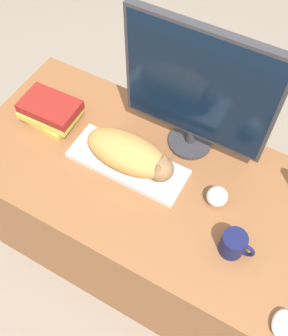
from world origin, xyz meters
TOP-DOWN VIEW (x-y plane):
  - ground_plane at (0.00, 0.00)m, footprint 12.00×12.00m
  - desk at (0.00, 0.33)m, footprint 1.50×0.66m
  - keyboard at (-0.15, 0.33)m, footprint 0.44×0.16m
  - cat at (-0.14, 0.33)m, footprint 0.34×0.15m
  - monitor at (0.00, 0.53)m, footprint 0.52×0.16m
  - computer_mouse at (0.51, 0.07)m, footprint 0.06×0.09m
  - coffee_mug at (0.30, 0.22)m, footprint 0.11×0.08m
  - baseball at (0.19, 0.35)m, footprint 0.07×0.07m
  - book_stack at (-0.52, 0.38)m, footprint 0.23×0.16m

SIDE VIEW (x-z plane):
  - ground_plane at x=0.00m, z-range 0.00..0.00m
  - desk at x=0.00m, z-range 0.00..0.73m
  - keyboard at x=-0.15m, z-range 0.73..0.75m
  - computer_mouse at x=0.51m, z-range 0.73..0.76m
  - baseball at x=0.19m, z-range 0.73..0.80m
  - coffee_mug at x=0.30m, z-range 0.73..0.82m
  - book_stack at x=-0.52m, z-range 0.73..0.82m
  - cat at x=-0.14m, z-range 0.75..0.87m
  - monitor at x=0.00m, z-range 0.75..1.27m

